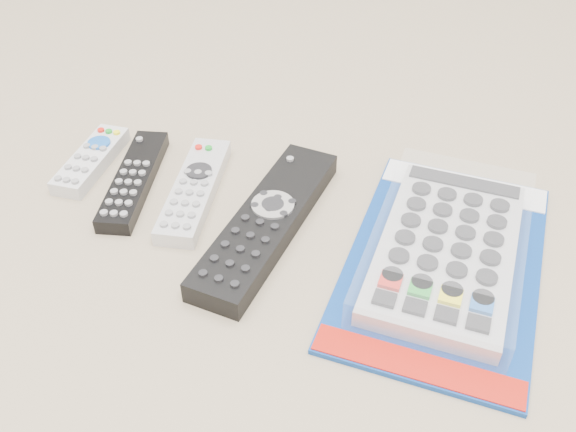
% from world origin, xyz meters
% --- Properties ---
extents(remote_small_grey, '(0.04, 0.13, 0.02)m').
position_xyz_m(remote_small_grey, '(-0.22, 0.04, 0.01)').
color(remote_small_grey, '#BDBDBF').
rests_on(remote_small_grey, ground).
extents(remote_slim_black, '(0.07, 0.19, 0.02)m').
position_xyz_m(remote_slim_black, '(-0.15, 0.01, 0.01)').
color(remote_slim_black, black).
rests_on(remote_slim_black, ground).
extents(remote_silver_dvd, '(0.06, 0.19, 0.02)m').
position_xyz_m(remote_silver_dvd, '(-0.07, 0.01, 0.01)').
color(remote_silver_dvd, silver).
rests_on(remote_silver_dvd, ground).
extents(remote_large_black, '(0.11, 0.27, 0.03)m').
position_xyz_m(remote_large_black, '(0.02, -0.03, 0.01)').
color(remote_large_black, black).
rests_on(remote_large_black, ground).
extents(jumbo_remote_packaged, '(0.23, 0.34, 0.04)m').
position_xyz_m(jumbo_remote_packaged, '(0.22, -0.03, 0.02)').
color(jumbo_remote_packaged, navy).
rests_on(jumbo_remote_packaged, ground).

